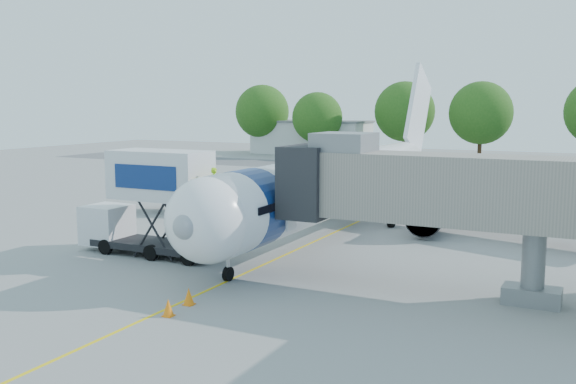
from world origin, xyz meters
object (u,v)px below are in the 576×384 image
at_px(catering_hiloader, 151,203).
at_px(ground_tug, 122,314).
at_px(jet_bridge, 422,189).
at_px(aircraft, 343,183).

relative_size(catering_hiloader, ground_tug, 2.42).
distance_m(jet_bridge, catering_hiloader, 14.35).
distance_m(aircraft, jet_bridge, 13.77).
xyz_separation_m(jet_bridge, catering_hiloader, (-14.26, -0.00, -1.58)).
xyz_separation_m(jet_bridge, ground_tug, (-7.81, -9.69, -3.68)).
height_order(jet_bridge, catering_hiloader, jet_bridge).
bearing_deg(catering_hiloader, jet_bridge, 0.01).
bearing_deg(ground_tug, jet_bridge, 72.40).
bearing_deg(catering_hiloader, aircraft, 60.59).
bearing_deg(aircraft, jet_bridge, -54.30).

